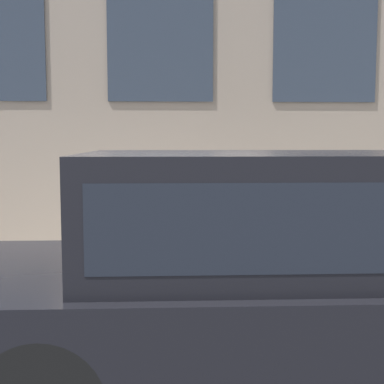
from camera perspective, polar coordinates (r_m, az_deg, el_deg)
name	(u,v)px	position (r m, az deg, el deg)	size (l,w,h in m)	color
ground_plane	(158,322)	(5.79, -3.61, -13.71)	(80.00, 80.00, 0.00)	#47474C
sidewalk	(160,277)	(7.28, -3.40, -9.05)	(3.15, 60.00, 0.14)	#A8A093
building_facade	(160,38)	(8.91, -3.39, 16.07)	(0.33, 40.00, 7.04)	gray
fire_hydrant	(171,262)	(6.16, -2.27, -7.51)	(0.34, 0.45, 0.73)	red
person	(212,206)	(6.51, 2.13, -1.54)	(0.39, 0.26, 1.59)	#998466
parked_truck_charcoal_near	(288,254)	(4.15, 10.23, -6.48)	(2.06, 5.11, 1.82)	black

